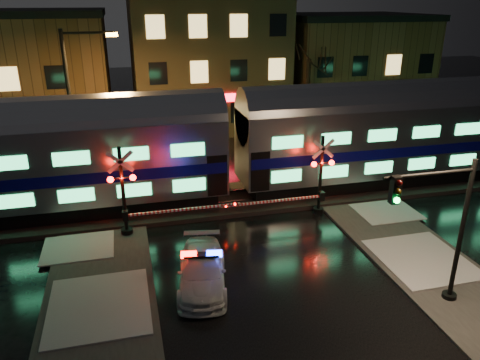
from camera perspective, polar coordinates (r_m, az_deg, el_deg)
The scene contains 12 objects.
ground at distance 21.02m, azimuth 1.57°, elevation -8.03°, with size 120.00×120.00×0.00m, color black.
ballast at distance 25.30m, azimuth -1.47°, elevation -2.39°, with size 90.00×4.20×0.24m, color black.
sidewalk_right at distance 19.31m, azimuth 26.35°, elevation -13.24°, with size 4.00×20.00×0.12m, color #2D2D2D.
building_left at distance 40.82m, azimuth -25.77°, elevation 11.12°, with size 14.00×10.00×9.00m, color #533520.
building_mid at distance 40.97m, azimuth -4.33°, elevation 14.92°, with size 12.00×11.00×11.50m, color brown.
building_right at distance 44.80m, azimuth 12.89°, elevation 13.07°, with size 12.00×10.00×8.50m, color #533520.
train at distance 24.22m, azimuth -1.00°, elevation 4.74°, with size 51.00×3.12×5.92m.
police_car at distance 18.13m, azimuth -4.65°, elevation -10.94°, with size 2.52×4.64×1.43m.
crossing_signal_right at distance 23.42m, azimuth 9.03°, elevation -0.48°, with size 5.81×0.66×4.12m.
crossing_signal_left at distance 21.67m, azimuth -13.04°, elevation -2.42°, with size 6.05×0.67×4.29m.
traffic_light at distance 17.30m, azimuth 23.30°, elevation -5.92°, with size 3.52×0.66×5.45m.
streetlight at distance 27.23m, azimuth -19.39°, elevation 9.10°, with size 2.95×0.31×8.82m.
Camera 1 is at (-5.03, -17.61, 10.32)m, focal length 35.00 mm.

